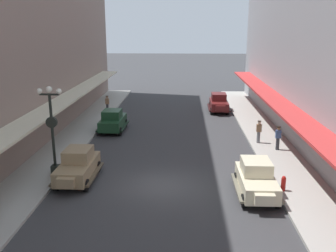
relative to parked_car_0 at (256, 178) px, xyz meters
name	(u,v)px	position (x,y,z in m)	size (l,w,h in m)	color
ground_plane	(163,186)	(-4.86, 0.96, -0.94)	(200.00, 200.00, 0.00)	#38383A
sidewalk_left	(30,182)	(-12.36, 0.96, -0.87)	(3.00, 60.00, 0.15)	#A8A59E
sidewalk_right	(301,187)	(2.64, 0.96, -0.87)	(3.00, 60.00, 0.15)	#A8A59E
parked_car_0	(256,178)	(0.00, 0.00, 0.00)	(2.15, 4.26, 1.84)	beige
parked_car_1	(219,102)	(-0.21, 19.64, 0.00)	(2.16, 4.27, 1.84)	#591919
parked_car_2	(78,165)	(-9.73, 1.48, 0.00)	(2.18, 4.27, 1.84)	#997F5B
parked_car_3	(113,120)	(-9.67, 11.85, 0.00)	(2.20, 4.28, 1.84)	#193D23
lamp_post_with_clock	(52,127)	(-11.26, 2.12, 2.04)	(1.42, 0.44, 5.16)	black
fire_hydrant	(283,183)	(1.49, 0.28, -0.38)	(0.24, 0.24, 0.82)	#B21E19
pedestrian_1	(278,138)	(2.78, 7.07, 0.07)	(0.36, 0.28, 1.67)	#2D2D33
pedestrian_2	(107,104)	(-11.38, 18.05, 0.07)	(0.36, 0.28, 1.67)	#2D2D33
pedestrian_3	(259,131)	(1.75, 8.62, 0.07)	(0.36, 0.28, 1.67)	slate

